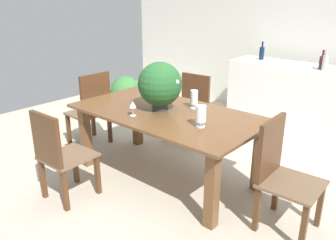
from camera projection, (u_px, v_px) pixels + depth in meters
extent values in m
plane|color=#BCB29E|center=(182.00, 167.00, 4.09)|extent=(7.04, 7.04, 0.00)
cube|color=silver|center=(287.00, 36.00, 5.48)|extent=(6.40, 0.10, 2.60)
cube|color=brown|center=(166.00, 113.00, 3.64)|extent=(2.02, 1.08, 0.03)
cube|color=brown|center=(86.00, 136.00, 4.02)|extent=(0.10, 0.10, 0.73)
cube|color=brown|center=(212.00, 190.00, 2.93)|extent=(0.10, 0.10, 0.73)
cube|color=brown|center=(137.00, 118.00, 4.61)|extent=(0.10, 0.10, 0.73)
cube|color=brown|center=(259.00, 157.00, 3.51)|extent=(0.10, 0.10, 0.73)
cube|color=#4C2D19|center=(98.00, 175.00, 3.49)|extent=(0.05, 0.05, 0.42)
cube|color=#4C2D19|center=(75.00, 164.00, 3.70)|extent=(0.05, 0.05, 0.42)
cube|color=#4C2D19|center=(65.00, 191.00, 3.20)|extent=(0.05, 0.05, 0.42)
cube|color=#4C2D19|center=(43.00, 178.00, 3.41)|extent=(0.05, 0.05, 0.42)
cube|color=brown|center=(68.00, 156.00, 3.37)|extent=(0.45, 0.48, 0.03)
cube|color=#4C2D19|center=(46.00, 139.00, 3.13)|extent=(0.40, 0.06, 0.48)
cube|color=#4C2D19|center=(166.00, 127.00, 4.72)|extent=(0.05, 0.05, 0.42)
cube|color=#4C2D19|center=(191.00, 134.00, 4.50)|extent=(0.05, 0.05, 0.42)
cube|color=#4C2D19|center=(182.00, 120.00, 5.02)|extent=(0.05, 0.05, 0.42)
cube|color=#4C2D19|center=(206.00, 125.00, 4.79)|extent=(0.05, 0.05, 0.42)
cube|color=brown|center=(187.00, 111.00, 4.68)|extent=(0.51, 0.50, 0.03)
cube|color=#4C2D19|center=(196.00, 91.00, 4.76)|extent=(0.44, 0.07, 0.45)
cube|color=#4C2D19|center=(93.00, 121.00, 4.95)|extent=(0.04, 0.04, 0.42)
cube|color=#4C2D19|center=(69.00, 129.00, 4.67)|extent=(0.04, 0.04, 0.42)
cube|color=#4C2D19|center=(110.00, 128.00, 4.71)|extent=(0.04, 0.04, 0.42)
cube|color=#4C2D19|center=(85.00, 136.00, 4.43)|extent=(0.04, 0.04, 0.42)
cube|color=brown|center=(88.00, 113.00, 4.61)|extent=(0.45, 0.48, 0.03)
cube|color=#4C2D19|center=(96.00, 95.00, 4.39)|extent=(0.05, 0.44, 0.54)
cube|color=#4C2D19|center=(304.00, 228.00, 2.69)|extent=(0.05, 0.05, 0.42)
cube|color=#4C2D19|center=(320.00, 205.00, 2.98)|extent=(0.05, 0.05, 0.42)
cube|color=#4C2D19|center=(257.00, 209.00, 2.93)|extent=(0.05, 0.05, 0.42)
cube|color=#4C2D19|center=(276.00, 190.00, 3.22)|extent=(0.05, 0.05, 0.42)
cube|color=brown|center=(292.00, 184.00, 2.88)|extent=(0.48, 0.49, 0.03)
cube|color=#4C2D19|center=(271.00, 148.00, 2.92)|extent=(0.05, 0.44, 0.52)
cylinder|color=#333338|center=(160.00, 105.00, 3.67)|extent=(0.17, 0.17, 0.11)
sphere|color=#235628|center=(160.00, 84.00, 3.59)|extent=(0.46, 0.46, 0.46)
sphere|color=silver|center=(173.00, 75.00, 3.71)|extent=(0.04, 0.04, 0.04)
sphere|color=silver|center=(176.00, 77.00, 3.61)|extent=(0.04, 0.04, 0.04)
sphere|color=silver|center=(177.00, 82.00, 3.45)|extent=(0.05, 0.05, 0.05)
cylinder|color=silver|center=(200.00, 126.00, 3.22)|extent=(0.09, 0.09, 0.01)
cylinder|color=silver|center=(201.00, 124.00, 3.21)|extent=(0.03, 0.03, 0.04)
cylinder|color=silver|center=(201.00, 114.00, 3.17)|extent=(0.10, 0.10, 0.15)
cylinder|color=silver|center=(194.00, 108.00, 3.74)|extent=(0.09, 0.09, 0.01)
cylinder|color=silver|center=(194.00, 105.00, 3.73)|extent=(0.03, 0.03, 0.04)
cylinder|color=silver|center=(194.00, 97.00, 3.70)|extent=(0.08, 0.08, 0.15)
cylinder|color=silver|center=(133.00, 115.00, 3.51)|extent=(0.06, 0.06, 0.00)
cylinder|color=silver|center=(133.00, 111.00, 3.50)|extent=(0.01, 0.01, 0.08)
cone|color=silver|center=(133.00, 104.00, 3.47)|extent=(0.07, 0.07, 0.07)
cube|color=white|center=(286.00, 97.00, 5.12)|extent=(1.64, 0.59, 0.98)
cylinder|color=#0F1E38|center=(262.00, 53.00, 5.25)|extent=(0.07, 0.07, 0.19)
cylinder|color=#0F1E38|center=(263.00, 44.00, 5.20)|extent=(0.03, 0.03, 0.08)
cylinder|color=#B2BFB7|center=(325.00, 63.00, 4.46)|extent=(0.07, 0.07, 0.20)
cylinder|color=#B2BFB7|center=(327.00, 52.00, 4.42)|extent=(0.03, 0.03, 0.08)
cylinder|color=#511E28|center=(322.00, 63.00, 4.58)|extent=(0.08, 0.08, 0.17)
cylinder|color=#511E28|center=(323.00, 53.00, 4.54)|extent=(0.03, 0.03, 0.08)
cylinder|color=#423D38|center=(126.00, 108.00, 5.95)|extent=(0.24, 0.24, 0.15)
ellipsoid|color=#387538|center=(126.00, 93.00, 5.86)|extent=(0.51, 0.51, 0.57)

